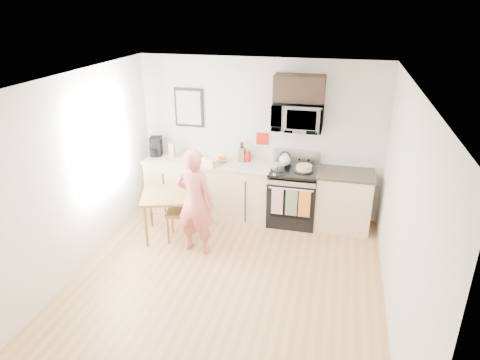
% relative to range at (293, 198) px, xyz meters
% --- Properties ---
extents(floor, '(4.60, 4.60, 0.00)m').
position_rel_range_xyz_m(floor, '(-0.63, -1.98, -0.44)').
color(floor, '#AC7242').
rests_on(floor, ground).
extents(back_wall, '(4.00, 0.04, 2.60)m').
position_rel_range_xyz_m(back_wall, '(-0.63, 0.32, 0.86)').
color(back_wall, white).
rests_on(back_wall, floor).
extents(front_wall, '(4.00, 0.04, 2.60)m').
position_rel_range_xyz_m(front_wall, '(-0.63, -4.28, 0.86)').
color(front_wall, white).
rests_on(front_wall, floor).
extents(left_wall, '(0.04, 4.60, 2.60)m').
position_rel_range_xyz_m(left_wall, '(-2.63, -1.98, 0.86)').
color(left_wall, white).
rests_on(left_wall, floor).
extents(right_wall, '(0.04, 4.60, 2.60)m').
position_rel_range_xyz_m(right_wall, '(1.37, -1.98, 0.86)').
color(right_wall, white).
rests_on(right_wall, floor).
extents(ceiling, '(4.00, 4.60, 0.04)m').
position_rel_range_xyz_m(ceiling, '(-0.63, -1.98, 2.16)').
color(ceiling, white).
rests_on(ceiling, back_wall).
extents(window, '(0.06, 1.40, 1.50)m').
position_rel_range_xyz_m(window, '(-2.59, -1.18, 1.11)').
color(window, silver).
rests_on(window, left_wall).
extents(cabinet_left, '(2.10, 0.60, 0.90)m').
position_rel_range_xyz_m(cabinet_left, '(-1.43, 0.02, 0.01)').
color(cabinet_left, beige).
rests_on(cabinet_left, floor).
extents(countertop_left, '(2.14, 0.64, 0.04)m').
position_rel_range_xyz_m(countertop_left, '(-1.43, 0.02, 0.48)').
color(countertop_left, beige).
rests_on(countertop_left, cabinet_left).
extents(cabinet_right, '(0.84, 0.60, 0.90)m').
position_rel_range_xyz_m(cabinet_right, '(0.80, 0.02, 0.01)').
color(cabinet_right, beige).
rests_on(cabinet_right, floor).
extents(countertop_right, '(0.88, 0.64, 0.04)m').
position_rel_range_xyz_m(countertop_right, '(0.80, 0.02, 0.48)').
color(countertop_right, black).
rests_on(countertop_right, cabinet_right).
extents(range, '(0.76, 0.70, 1.16)m').
position_rel_range_xyz_m(range, '(0.00, 0.00, 0.00)').
color(range, black).
rests_on(range, floor).
extents(microwave, '(0.76, 0.51, 0.42)m').
position_rel_range_xyz_m(microwave, '(-0.00, 0.10, 1.32)').
color(microwave, '#AFAFB4').
rests_on(microwave, back_wall).
extents(upper_cabinet, '(0.76, 0.35, 0.40)m').
position_rel_range_xyz_m(upper_cabinet, '(-0.00, 0.15, 1.74)').
color(upper_cabinet, black).
rests_on(upper_cabinet, back_wall).
extents(wall_art, '(0.50, 0.04, 0.65)m').
position_rel_range_xyz_m(wall_art, '(-1.83, 0.30, 1.31)').
color(wall_art, black).
rests_on(wall_art, back_wall).
extents(wall_trivet, '(0.20, 0.02, 0.20)m').
position_rel_range_xyz_m(wall_trivet, '(-0.58, 0.31, 0.86)').
color(wall_trivet, '#AC190E').
rests_on(wall_trivet, back_wall).
extents(person, '(0.62, 0.46, 1.57)m').
position_rel_range_xyz_m(person, '(-1.24, -1.21, 0.35)').
color(person, '#C53D36').
rests_on(person, floor).
extents(dining_table, '(0.82, 0.82, 0.70)m').
position_rel_range_xyz_m(dining_table, '(-1.80, -0.89, 0.18)').
color(dining_table, brown).
rests_on(dining_table, floor).
extents(chair, '(0.50, 0.47, 0.94)m').
position_rel_range_xyz_m(chair, '(-1.45, -0.92, 0.17)').
color(chair, brown).
rests_on(chair, floor).
extents(knife_block, '(0.10, 0.14, 0.22)m').
position_rel_range_xyz_m(knife_block, '(-0.89, 0.16, 0.61)').
color(knife_block, brown).
rests_on(knife_block, countertop_left).
extents(utensil_crock, '(0.12, 0.12, 0.37)m').
position_rel_range_xyz_m(utensil_crock, '(-0.80, 0.16, 0.65)').
color(utensil_crock, '#AC190E').
rests_on(utensil_crock, countertop_left).
extents(fruit_bowl, '(0.25, 0.25, 0.10)m').
position_rel_range_xyz_m(fruit_bowl, '(-1.20, 0.06, 0.54)').
color(fruit_bowl, white).
rests_on(fruit_bowl, countertop_left).
extents(milk_carton, '(0.10, 0.10, 0.24)m').
position_rel_range_xyz_m(milk_carton, '(-2.09, 0.07, 0.62)').
color(milk_carton, tan).
rests_on(milk_carton, countertop_left).
extents(coffee_maker, '(0.22, 0.29, 0.32)m').
position_rel_range_xyz_m(coffee_maker, '(-2.38, 0.08, 0.65)').
color(coffee_maker, black).
rests_on(coffee_maker, countertop_left).
extents(bread_bag, '(0.36, 0.33, 0.12)m').
position_rel_range_xyz_m(bread_bag, '(-1.35, -0.14, 0.57)').
color(bread_bag, tan).
rests_on(bread_bag, countertop_left).
extents(cake, '(0.30, 0.30, 0.10)m').
position_rel_range_xyz_m(cake, '(0.15, -0.02, 0.54)').
color(cake, black).
rests_on(cake, range).
extents(kettle, '(0.19, 0.19, 0.24)m').
position_rel_range_xyz_m(kettle, '(-0.17, 0.14, 0.59)').
color(kettle, white).
rests_on(kettle, range).
extents(pot, '(0.20, 0.34, 0.10)m').
position_rel_range_xyz_m(pot, '(-0.24, -0.08, 0.54)').
color(pot, '#AFAFB4').
rests_on(pot, range).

